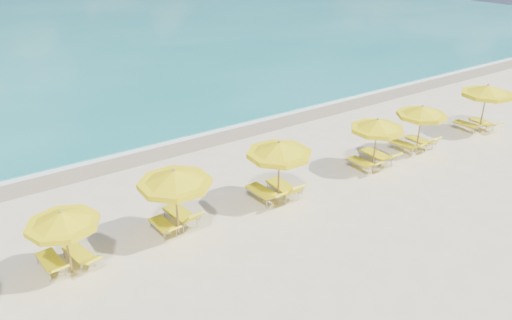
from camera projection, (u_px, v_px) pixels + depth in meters
ground_plane at (277, 200)px, 19.93m from camera, size 120.00×120.00×0.00m
ocean at (18, 26)px, 55.63m from camera, size 120.00×80.00×0.30m
wet_sand_band at (190, 141)px, 25.43m from camera, size 120.00×2.60×0.01m
foam_line at (183, 136)px, 26.03m from camera, size 120.00×1.20×0.03m
whitecap_near at (23, 112)px, 29.46m from camera, size 14.00×0.36×0.05m
whitecap_far at (181, 58)px, 41.93m from camera, size 18.00×0.30×0.05m
umbrella_1 at (62, 220)px, 14.95m from camera, size 2.38×2.38×2.26m
umbrella_2 at (175, 179)px, 16.76m from camera, size 3.37×3.37×2.60m
umbrella_3 at (279, 150)px, 18.99m from camera, size 3.27×3.27×2.59m
umbrella_4 at (377, 126)px, 21.75m from camera, size 3.08×3.08×2.40m
umbrella_5 at (422, 112)px, 23.42m from camera, size 2.78×2.78×2.38m
umbrella_6 at (487, 91)px, 25.75m from camera, size 3.01×3.01×2.62m
lounger_1_left at (52, 265)px, 15.74m from camera, size 0.70×1.79×0.72m
lounger_1_right at (80, 257)px, 16.12m from camera, size 0.87×1.79×0.65m
lounger_2_left at (164, 228)px, 17.70m from camera, size 0.61×1.64×0.71m
lounger_2_right at (181, 218)px, 18.26m from camera, size 0.82×1.96×0.92m
lounger_3_left at (263, 195)px, 19.80m from camera, size 0.75×1.98×0.81m
lounger_3_right at (283, 191)px, 20.13m from camera, size 0.78×1.99×0.97m
lounger_4_left at (361, 165)px, 22.38m from camera, size 0.58×1.69×0.73m
lounger_4_right at (377, 158)px, 22.98m from camera, size 0.72×2.01×0.91m
lounger_5_left at (404, 147)px, 24.22m from camera, size 0.72×1.77×0.71m
lounger_5_right at (420, 143)px, 24.64m from camera, size 0.62×1.72×0.85m
lounger_6_left at (467, 127)px, 26.69m from camera, size 0.63×1.72×0.79m
lounger_6_right at (482, 125)px, 27.00m from camera, size 0.88×1.87×0.65m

